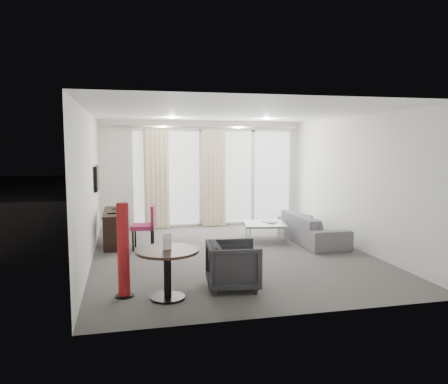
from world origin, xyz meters
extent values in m
cube|color=#54514F|center=(0.00, 0.00, 0.00)|extent=(5.00, 6.00, 0.00)
cube|color=white|center=(0.00, 0.00, 2.60)|extent=(5.00, 6.00, 0.00)
cube|color=silver|center=(-2.50, 0.00, 1.30)|extent=(0.00, 6.00, 2.60)
cube|color=silver|center=(2.50, 0.00, 1.30)|extent=(0.00, 6.00, 2.60)
cube|color=silver|center=(0.00, -3.00, 1.30)|extent=(5.00, 0.00, 2.60)
cylinder|color=#FFE0B2|center=(-0.90, 1.60, 2.59)|extent=(0.12, 0.12, 0.02)
cylinder|color=#FFE0B2|center=(1.20, 1.60, 2.59)|extent=(0.12, 0.12, 0.02)
cylinder|color=maroon|center=(-1.95, -1.88, 0.64)|extent=(0.32, 0.32, 1.27)
imported|color=#28282B|center=(-0.44, -1.89, 0.33)|extent=(0.81, 0.79, 0.67)
imported|color=slate|center=(1.89, 0.61, 0.30)|extent=(0.79, 2.03, 0.59)
cube|color=#4D4D50|center=(0.30, 4.50, -0.06)|extent=(5.60, 3.00, 0.12)
camera|label=1|loc=(-1.92, -7.72, 2.05)|focal=35.00mm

